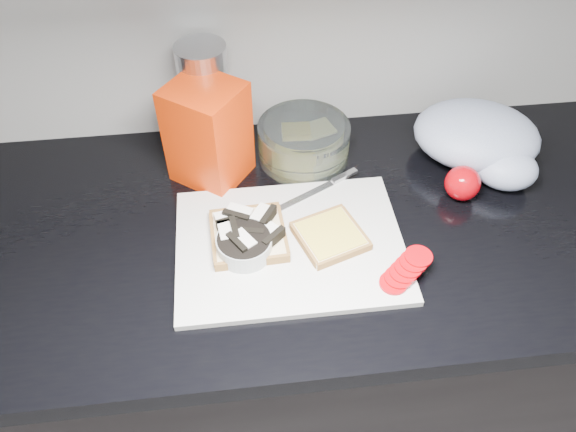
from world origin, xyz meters
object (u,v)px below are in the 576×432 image
object	(u,v)px
cutting_board	(290,245)
bread_bag	(208,133)
steel_canister	(206,99)
glass_bowl	(304,142)

from	to	relation	value
cutting_board	bread_bag	size ratio (longest dim) A/B	1.99
cutting_board	steel_canister	size ratio (longest dim) A/B	1.72
cutting_board	bread_bag	bearing A→B (deg)	121.39
glass_bowl	steel_canister	bearing A→B (deg)	162.82
glass_bowl	cutting_board	bearing A→B (deg)	-103.18
cutting_board	glass_bowl	bearing A→B (deg)	76.82
cutting_board	steel_canister	xyz separation A→B (m)	(-0.13, 0.30, 0.11)
glass_bowl	bread_bag	size ratio (longest dim) A/B	0.93
cutting_board	bread_bag	xyz separation A→B (m)	(-0.13, 0.21, 0.09)
bread_bag	steel_canister	size ratio (longest dim) A/B	0.86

